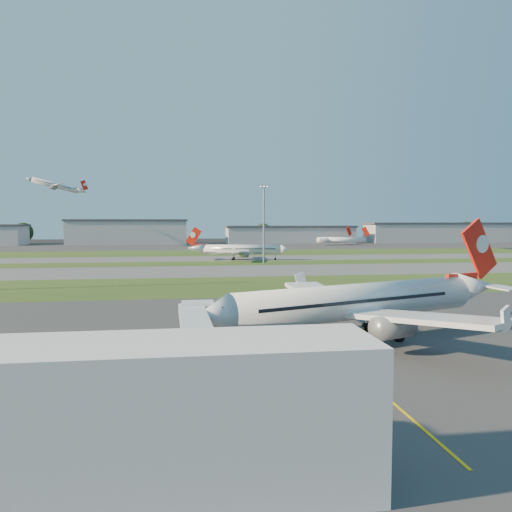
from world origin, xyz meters
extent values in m
plane|color=black|center=(0.00, 0.00, 0.00)|extent=(700.00, 700.00, 0.00)
cube|color=#333335|center=(0.00, 0.00, 0.01)|extent=(300.00, 70.00, 0.01)
cube|color=#2B4517|center=(0.00, 52.00, 0.01)|extent=(300.00, 34.00, 0.01)
cube|color=#515154|center=(0.00, 85.00, 0.01)|extent=(300.00, 32.00, 0.01)
cube|color=#2B4517|center=(0.00, 110.00, 0.01)|extent=(300.00, 18.00, 0.01)
cube|color=#515154|center=(0.00, 132.00, 0.01)|extent=(300.00, 26.00, 0.01)
cube|color=#2B4517|center=(0.00, 165.00, 0.01)|extent=(300.00, 40.00, 0.01)
cube|color=#333335|center=(0.00, 225.00, 0.01)|extent=(400.00, 80.00, 0.01)
cube|color=gold|center=(5.00, 0.00, 0.00)|extent=(0.25, 60.00, 0.02)
cube|color=silver|center=(-14.00, -30.00, 4.00)|extent=(26.00, 6.00, 8.00)
cube|color=#B41A0A|center=(-14.00, -27.10, 5.50)|extent=(10.00, 0.30, 2.20)
cube|color=black|center=(-14.00, -27.10, 2.00)|extent=(24.00, 0.25, 3.00)
cylinder|color=silver|center=(-10.00, -26.00, 4.20)|extent=(4.00, 4.00, 4.00)
cube|color=white|center=(-9.80, -14.00, 4.00)|extent=(3.44, 24.08, 2.60)
cube|color=black|center=(-9.80, -14.00, 4.00)|extent=(3.59, 24.08, 0.80)
cube|color=white|center=(-9.50, -2.60, 4.00)|extent=(3.40, 3.00, 3.00)
cylinder|color=gray|center=(-9.50, -4.50, 1.60)|extent=(0.70, 0.70, 3.20)
cube|color=black|center=(-9.50, -4.50, 0.35)|extent=(2.20, 1.20, 0.70)
cylinder|color=white|center=(9.21, 0.54, 4.64)|extent=(32.55, 15.34, 4.20)
cube|color=red|center=(28.91, 7.76, 10.27)|extent=(6.86, 2.83, 8.36)
cube|color=white|center=(13.29, -7.37, 4.09)|extent=(13.41, 16.50, 1.71)
cube|color=white|center=(7.21, 9.22, 4.09)|extent=(6.71, 17.00, 1.71)
cylinder|color=gray|center=(10.89, -5.66, 2.87)|extent=(5.23, 3.98, 2.54)
cylinder|color=gray|center=(6.49, 6.37, 2.87)|extent=(5.23, 3.98, 2.54)
cylinder|color=white|center=(9.53, 123.06, 3.87)|extent=(27.82, 7.56, 3.50)
cube|color=red|center=(-7.76, 125.66, 8.56)|extent=(5.95, 1.21, 6.97)
cube|color=white|center=(9.72, 130.48, 3.41)|extent=(5.43, 14.14, 1.42)
cube|color=white|center=(7.53, 115.92, 3.41)|extent=(9.12, 14.34, 1.42)
cylinder|color=gray|center=(10.78, 128.27, 2.39)|extent=(4.14, 2.67, 2.12)
cylinder|color=gray|center=(9.20, 117.72, 2.39)|extent=(4.14, 2.67, 2.12)
cylinder|color=white|center=(-80.00, 226.75, 33.26)|extent=(22.88, 10.34, 2.94)
cube|color=red|center=(-66.11, 231.54, 37.21)|extent=(4.83, 1.89, 5.85)
cube|color=white|center=(-77.25, 221.16, 32.88)|extent=(9.24, 11.62, 1.19)
cube|color=white|center=(-81.29, 232.85, 32.88)|extent=(4.48, 11.86, 1.19)
cylinder|color=gray|center=(-78.90, 222.39, 32.03)|extent=(3.65, 2.74, 1.78)
cylinder|color=gray|center=(-81.83, 230.87, 32.03)|extent=(3.65, 2.74, 1.78)
cylinder|color=white|center=(76.06, 229.31, 3.20)|extent=(24.12, 15.76, 3.20)
cube|color=red|center=(87.32, 235.80, 8.00)|extent=(4.63, 2.84, 6.16)
cylinder|color=white|center=(80.18, 224.81, 3.20)|extent=(26.15, 7.82, 3.20)
cube|color=red|center=(92.97, 222.48, 8.00)|extent=(5.14, 1.22, 6.16)
cylinder|color=gray|center=(15.00, 108.00, 12.50)|extent=(0.60, 0.60, 25.00)
cube|color=gray|center=(15.00, 108.00, 25.40)|extent=(3.20, 0.50, 0.80)
cube|color=#FFF2CC|center=(15.00, 108.00, 25.40)|extent=(2.80, 0.70, 0.35)
cube|color=gray|center=(-45.00, 255.00, 7.00)|extent=(70.00, 22.00, 14.00)
cube|color=#383A3F|center=(-45.00, 255.00, 14.60)|extent=(71.40, 23.00, 1.20)
cube|color=gray|center=(55.00, 255.00, 5.00)|extent=(80.00, 22.00, 10.00)
cube|color=#383A3F|center=(55.00, 255.00, 10.60)|extent=(81.60, 23.00, 1.20)
cube|color=gray|center=(155.00, 255.00, 6.00)|extent=(95.00, 22.00, 12.00)
cube|color=#383A3F|center=(155.00, 255.00, 12.60)|extent=(96.90, 23.00, 1.20)
cylinder|color=black|center=(-110.00, 270.00, 2.20)|extent=(1.00, 1.00, 4.40)
sphere|color=black|center=(-110.00, 270.00, 7.15)|extent=(12.10, 12.10, 12.10)
cylinder|color=black|center=(-20.00, 266.00, 1.80)|extent=(1.00, 1.00, 3.60)
sphere|color=black|center=(-20.00, 266.00, 5.85)|extent=(9.90, 9.90, 9.90)
cylinder|color=black|center=(40.00, 269.00, 2.10)|extent=(1.00, 1.00, 4.20)
sphere|color=black|center=(40.00, 269.00, 6.83)|extent=(11.55, 11.55, 11.55)
cylinder|color=black|center=(115.00, 267.00, 1.90)|extent=(1.00, 1.00, 3.80)
sphere|color=black|center=(115.00, 267.00, 6.17)|extent=(10.45, 10.45, 10.45)
cylinder|color=black|center=(185.00, 271.00, 2.30)|extent=(1.00, 1.00, 4.60)
sphere|color=black|center=(185.00, 271.00, 7.48)|extent=(12.65, 12.65, 12.65)
camera|label=1|loc=(-10.72, -55.04, 14.02)|focal=35.00mm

